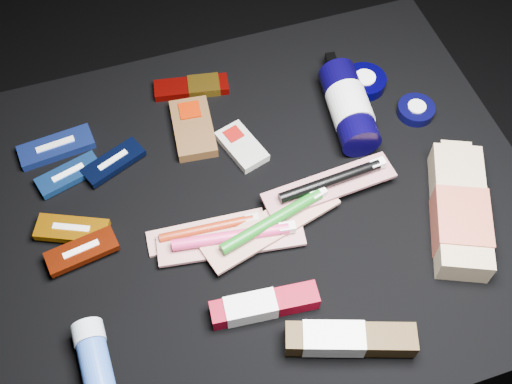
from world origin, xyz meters
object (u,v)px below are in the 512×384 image
object	(u,v)px
lotion_bottle	(349,107)
deodorant_stick	(94,358)
bodywash_bottle	(460,212)
toothpaste_carton_red	(260,306)

from	to	relation	value
lotion_bottle	deodorant_stick	bearing A→B (deg)	-142.12
bodywash_bottle	toothpaste_carton_red	bearing A→B (deg)	-148.65
lotion_bottle	bodywash_bottle	xyz separation A→B (m)	(0.09, -0.26, -0.01)
lotion_bottle	bodywash_bottle	distance (m)	0.27
lotion_bottle	deodorant_stick	world-z (taller)	lotion_bottle
bodywash_bottle	deodorant_stick	bearing A→B (deg)	-151.39
lotion_bottle	toothpaste_carton_red	world-z (taller)	lotion_bottle
deodorant_stick	toothpaste_carton_red	xyz separation A→B (m)	(0.25, 0.01, -0.01)
lotion_bottle	toothpaste_carton_red	size ratio (longest dim) A/B	1.36
deodorant_stick	toothpaste_carton_red	world-z (taller)	deodorant_stick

